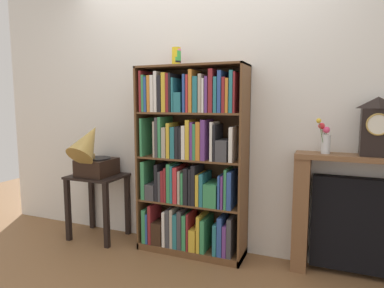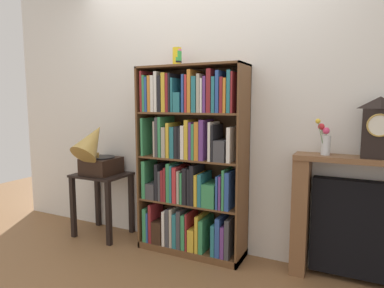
{
  "view_description": "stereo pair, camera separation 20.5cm",
  "coord_description": "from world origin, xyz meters",
  "px_view_note": "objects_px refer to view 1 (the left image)",
  "views": [
    {
      "loc": [
        1.1,
        -2.61,
        1.35
      ],
      "look_at": [
        0.01,
        0.08,
        0.99
      ],
      "focal_mm": 31.19,
      "sensor_mm": 36.0,
      "label": 1
    },
    {
      "loc": [
        1.29,
        -2.53,
        1.35
      ],
      "look_at": [
        0.01,
        0.08,
        0.99
      ],
      "focal_mm": 31.19,
      "sensor_mm": 36.0,
      "label": 2
    }
  ],
  "objects_px": {
    "flower_vase": "(325,138)",
    "side_table_left": "(98,192)",
    "cup_stack": "(176,57)",
    "gramophone": "(92,152)",
    "bookshelf": "(190,166)",
    "fireplace_mantel": "(364,219)",
    "mantel_clock": "(377,127)"
  },
  "relations": [
    {
      "from": "flower_vase",
      "to": "side_table_left",
      "type": "bearing_deg",
      "value": -177.48
    },
    {
      "from": "cup_stack",
      "to": "gramophone",
      "type": "height_order",
      "value": "cup_stack"
    },
    {
      "from": "bookshelf",
      "to": "flower_vase",
      "type": "distance_m",
      "value": 1.13
    },
    {
      "from": "cup_stack",
      "to": "fireplace_mantel",
      "type": "bearing_deg",
      "value": 1.67
    },
    {
      "from": "fireplace_mantel",
      "to": "bookshelf",
      "type": "bearing_deg",
      "value": -176.78
    },
    {
      "from": "bookshelf",
      "to": "cup_stack",
      "type": "relative_size",
      "value": 10.25
    },
    {
      "from": "fireplace_mantel",
      "to": "side_table_left",
      "type": "bearing_deg",
      "value": -177.18
    },
    {
      "from": "flower_vase",
      "to": "mantel_clock",
      "type": "bearing_deg",
      "value": 0.9
    },
    {
      "from": "fireplace_mantel",
      "to": "cup_stack",
      "type": "bearing_deg",
      "value": -178.33
    },
    {
      "from": "side_table_left",
      "to": "fireplace_mantel",
      "type": "distance_m",
      "value": 2.38
    },
    {
      "from": "side_table_left",
      "to": "flower_vase",
      "type": "xyz_separation_m",
      "value": [
        2.08,
        0.09,
        0.61
      ]
    },
    {
      "from": "bookshelf",
      "to": "side_table_left",
      "type": "relative_size",
      "value": 2.61
    },
    {
      "from": "bookshelf",
      "to": "cup_stack",
      "type": "height_order",
      "value": "cup_stack"
    },
    {
      "from": "fireplace_mantel",
      "to": "flower_vase",
      "type": "xyz_separation_m",
      "value": [
        -0.3,
        -0.03,
        0.6
      ]
    },
    {
      "from": "fireplace_mantel",
      "to": "mantel_clock",
      "type": "bearing_deg",
      "value": -24.68
    },
    {
      "from": "cup_stack",
      "to": "side_table_left",
      "type": "distance_m",
      "value": 1.53
    },
    {
      "from": "bookshelf",
      "to": "mantel_clock",
      "type": "xyz_separation_m",
      "value": [
        1.44,
        0.06,
        0.39
      ]
    },
    {
      "from": "cup_stack",
      "to": "flower_vase",
      "type": "distance_m",
      "value": 1.41
    },
    {
      "from": "cup_stack",
      "to": "fireplace_mantel",
      "type": "height_order",
      "value": "cup_stack"
    },
    {
      "from": "cup_stack",
      "to": "mantel_clock",
      "type": "bearing_deg",
      "value": 0.89
    },
    {
      "from": "gramophone",
      "to": "fireplace_mantel",
      "type": "distance_m",
      "value": 2.42
    },
    {
      "from": "bookshelf",
      "to": "mantel_clock",
      "type": "bearing_deg",
      "value": 2.32
    },
    {
      "from": "flower_vase",
      "to": "bookshelf",
      "type": "bearing_deg",
      "value": -177.23
    },
    {
      "from": "flower_vase",
      "to": "cup_stack",
      "type": "bearing_deg",
      "value": -179.11
    },
    {
      "from": "cup_stack",
      "to": "bookshelf",
      "type": "bearing_deg",
      "value": -13.24
    },
    {
      "from": "fireplace_mantel",
      "to": "flower_vase",
      "type": "bearing_deg",
      "value": -175.13
    },
    {
      "from": "fireplace_mantel",
      "to": "mantel_clock",
      "type": "distance_m",
      "value": 0.71
    },
    {
      "from": "side_table_left",
      "to": "mantel_clock",
      "type": "bearing_deg",
      "value": 2.29
    },
    {
      "from": "gramophone",
      "to": "mantel_clock",
      "type": "xyz_separation_m",
      "value": [
        2.42,
        0.17,
        0.3
      ]
    },
    {
      "from": "side_table_left",
      "to": "fireplace_mantel",
      "type": "relative_size",
      "value": 0.62
    },
    {
      "from": "cup_stack",
      "to": "side_table_left",
      "type": "xyz_separation_m",
      "value": [
        -0.84,
        -0.07,
        -1.28
      ]
    },
    {
      "from": "mantel_clock",
      "to": "cup_stack",
      "type": "bearing_deg",
      "value": -179.11
    }
  ]
}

